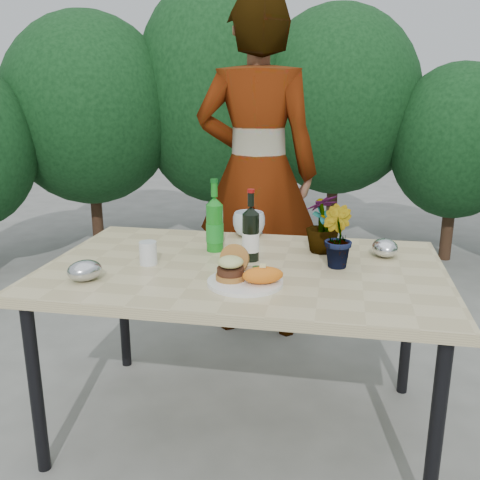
% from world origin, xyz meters
% --- Properties ---
extents(ground, '(80.00, 80.00, 0.00)m').
position_xyz_m(ground, '(0.00, 0.00, 0.00)').
color(ground, slate).
rests_on(ground, ground).
extents(patio_table, '(1.60, 1.00, 0.75)m').
position_xyz_m(patio_table, '(0.00, 0.00, 0.69)').
color(patio_table, '#C5B483').
rests_on(patio_table, ground).
extents(shrub_hedge, '(6.90, 5.14, 2.38)m').
position_xyz_m(shrub_hedge, '(0.07, 1.85, 1.19)').
color(shrub_hedge, '#382316').
rests_on(shrub_hedge, ground).
extents(dinner_plate, '(0.28, 0.28, 0.01)m').
position_xyz_m(dinner_plate, '(0.04, -0.21, 0.76)').
color(dinner_plate, white).
rests_on(dinner_plate, patio_table).
extents(burger_stack, '(0.11, 0.16, 0.11)m').
position_xyz_m(burger_stack, '(-0.01, -0.19, 0.81)').
color(burger_stack, '#B7722D').
rests_on(burger_stack, dinner_plate).
extents(sweet_potato, '(0.17, 0.12, 0.06)m').
position_xyz_m(sweet_potato, '(0.11, -0.23, 0.80)').
color(sweet_potato, orange).
rests_on(sweet_potato, dinner_plate).
extents(grilled_veg, '(0.08, 0.05, 0.03)m').
position_xyz_m(grilled_veg, '(0.06, -0.12, 0.78)').
color(grilled_veg, olive).
rests_on(grilled_veg, dinner_plate).
extents(wine_bottle, '(0.07, 0.07, 0.30)m').
position_xyz_m(wine_bottle, '(0.02, 0.08, 0.86)').
color(wine_bottle, black).
rests_on(wine_bottle, patio_table).
extents(sparkling_water, '(0.08, 0.08, 0.32)m').
position_xyz_m(sparkling_water, '(-0.16, 0.18, 0.87)').
color(sparkling_water, '#167D1C').
rests_on(sparkling_water, patio_table).
extents(plastic_cup, '(0.07, 0.07, 0.09)m').
position_xyz_m(plastic_cup, '(-0.39, -0.05, 0.80)').
color(plastic_cup, silver).
rests_on(plastic_cup, patio_table).
extents(seedling_left, '(0.13, 0.13, 0.21)m').
position_xyz_m(seedling_left, '(0.30, 0.24, 0.85)').
color(seedling_left, '#215F20').
rests_on(seedling_left, patio_table).
extents(seedling_mid, '(0.17, 0.17, 0.25)m').
position_xyz_m(seedling_mid, '(0.36, 0.06, 0.87)').
color(seedling_mid, '#26521C').
rests_on(seedling_mid, patio_table).
extents(seedling_right, '(0.20, 0.20, 0.26)m').
position_xyz_m(seedling_right, '(0.30, 0.25, 0.88)').
color(seedling_right, '#245D20').
rests_on(seedling_right, patio_table).
extents(blue_bowl, '(0.18, 0.18, 0.12)m').
position_xyz_m(blue_bowl, '(-0.05, 0.44, 0.81)').
color(blue_bowl, silver).
rests_on(blue_bowl, patio_table).
extents(foil_packet_left, '(0.17, 0.17, 0.08)m').
position_xyz_m(foil_packet_left, '(-0.55, -0.28, 0.79)').
color(foil_packet_left, '#B2B5B9').
rests_on(foil_packet_left, patio_table).
extents(foil_packet_right, '(0.13, 0.15, 0.08)m').
position_xyz_m(foil_packet_right, '(0.57, 0.23, 0.79)').
color(foil_packet_right, silver).
rests_on(foil_packet_right, patio_table).
extents(person, '(0.72, 0.48, 1.95)m').
position_xyz_m(person, '(-0.11, 1.02, 0.98)').
color(person, '#916948').
rests_on(person, ground).
extents(terracotta_pot, '(0.17, 0.17, 0.14)m').
position_xyz_m(terracotta_pot, '(-1.74, 2.09, 0.07)').
color(terracotta_pot, '#C25232').
rests_on(terracotta_pot, ground).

